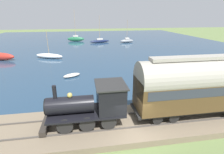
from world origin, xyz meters
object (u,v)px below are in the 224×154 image
object	(u,v)px
sailboat_navy	(100,41)
sailboat_gray	(127,41)
sailboat_white	(49,56)
steam_locomotive	(94,102)
rowboat_off_pier	(159,77)
sailboat_green	(76,39)
passenger_coach	(199,84)
rowboat_mid_harbor	(72,75)

from	to	relation	value
sailboat_navy	sailboat_gray	bearing A→B (deg)	-113.95
sailboat_white	steam_locomotive	bearing A→B (deg)	-139.95
steam_locomotive	sailboat_navy	size ratio (longest dim) A/B	0.75
steam_locomotive	rowboat_off_pier	xyz separation A→B (m)	(9.49, -9.20, -2.03)
sailboat_gray	rowboat_off_pier	xyz separation A→B (m)	(-32.12, 3.56, -0.32)
sailboat_green	passenger_coach	bearing A→B (deg)	-159.30
passenger_coach	sailboat_white	distance (m)	28.79
steam_locomotive	sailboat_gray	world-z (taller)	sailboat_gray
rowboat_off_pier	rowboat_mid_harbor	xyz separation A→B (m)	(2.79, 11.52, -0.03)
passenger_coach	sailboat_green	distance (m)	48.37
sailboat_green	sailboat_navy	distance (m)	8.44
rowboat_mid_harbor	steam_locomotive	bearing A→B (deg)	161.59
sailboat_gray	sailboat_white	xyz separation A→B (m)	(-17.40, 20.04, -0.10)
rowboat_off_pier	rowboat_mid_harbor	bearing A→B (deg)	24.79
sailboat_white	rowboat_mid_harbor	xyz separation A→B (m)	(-11.93, -4.96, -0.25)
sailboat_white	sailboat_gray	bearing A→B (deg)	-25.69
sailboat_green	rowboat_off_pier	bearing A→B (deg)	-154.58
sailboat_green	rowboat_off_pier	distance (m)	39.46
sailboat_gray	rowboat_off_pier	size ratio (longest dim) A/B	2.86
steam_locomotive	rowboat_mid_harbor	xyz separation A→B (m)	(12.28, 2.31, -2.07)
sailboat_gray	rowboat_off_pier	world-z (taller)	sailboat_gray
sailboat_navy	sailboat_white	world-z (taller)	sailboat_navy
sailboat_navy	rowboat_off_pier	xyz separation A→B (m)	(-33.38, -4.66, -0.26)
passenger_coach	sailboat_gray	bearing A→B (deg)	-6.45
sailboat_green	rowboat_mid_harbor	distance (m)	34.81
sailboat_green	sailboat_gray	size ratio (longest dim) A/B	1.47
sailboat_white	passenger_coach	bearing A→B (deg)	-124.33
steam_locomotive	passenger_coach	distance (m)	8.11
passenger_coach	rowboat_off_pier	distance (m)	9.99
passenger_coach	rowboat_off_pier	xyz separation A→B (m)	(9.49, -1.14, -2.89)
sailboat_navy	rowboat_off_pier	world-z (taller)	sailboat_navy
passenger_coach	rowboat_off_pier	size ratio (longest dim) A/B	4.36
sailboat_green	sailboat_gray	distance (m)	16.47
rowboat_off_pier	passenger_coach	bearing A→B (deg)	121.53
sailboat_white	rowboat_mid_harbor	world-z (taller)	sailboat_white
steam_locomotive	sailboat_gray	size ratio (longest dim) A/B	0.90
sailboat_green	sailboat_white	size ratio (longest dim) A/B	1.67
sailboat_white	rowboat_mid_harbor	size ratio (longest dim) A/B	2.24
steam_locomotive	rowboat_off_pier	size ratio (longest dim) A/B	2.57
sailboat_white	rowboat_off_pier	size ratio (longest dim) A/B	2.51
passenger_coach	sailboat_navy	bearing A→B (deg)	4.69
steam_locomotive	rowboat_mid_harbor	distance (m)	12.67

